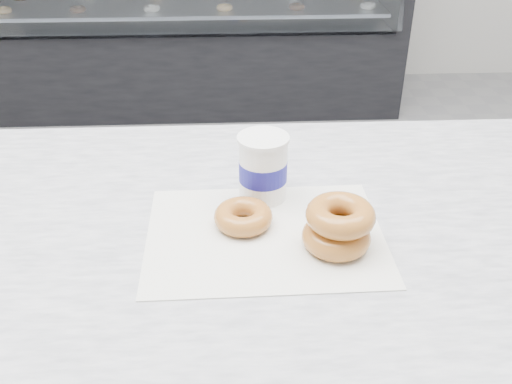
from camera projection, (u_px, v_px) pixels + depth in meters
ground at (168, 357)px, 1.79m from camera, size 5.00×5.00×0.00m
display_case at (191, 20)px, 3.34m from camera, size 2.40×0.74×1.25m
wax_paper at (265, 235)px, 0.82m from camera, size 0.34×0.26×0.00m
donut_single at (243, 216)px, 0.83m from camera, size 0.10×0.10×0.03m
donut_stack at (338, 226)px, 0.78m from camera, size 0.13×0.13×0.07m
coffee_cup at (263, 167)px, 0.88m from camera, size 0.08×0.08×0.11m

